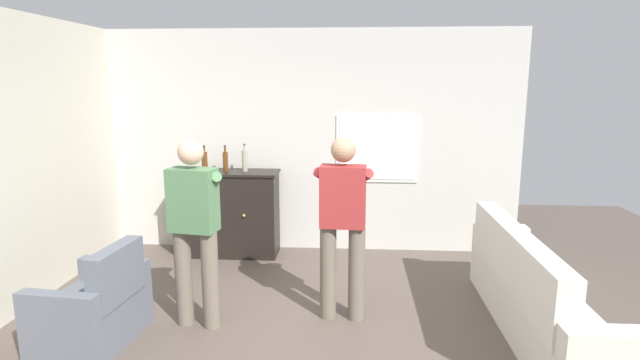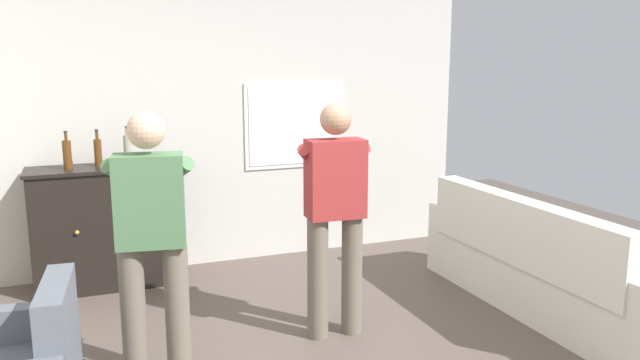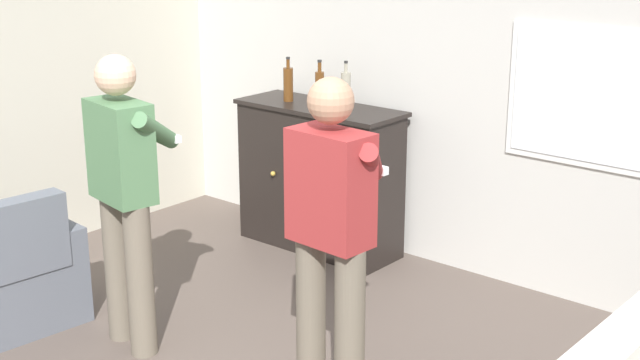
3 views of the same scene
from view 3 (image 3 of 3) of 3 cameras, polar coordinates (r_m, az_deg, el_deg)
wall_back_with_window at (r=5.96m, az=10.09°, el=6.99°), size 5.20×0.15×2.80m
armchair at (r=5.62m, az=-19.82°, el=-6.25°), size 0.72×0.94×0.85m
sideboard_cabinet at (r=6.47m, az=-0.03°, el=0.17°), size 1.25×0.49×1.07m
bottle_wine_green at (r=6.19m, az=1.66°, el=5.78°), size 0.07×0.07×0.34m
bottle_liquor_amber at (r=6.35m, az=-0.03°, el=5.99°), size 0.06×0.06×0.32m
bottle_spirits_clear at (r=6.46m, az=-2.05°, el=6.19°), size 0.07×0.07×0.32m
person_standing_left at (r=4.99m, az=-12.38°, el=-0.57°), size 0.55×0.51×1.68m
person_standing_right at (r=4.25m, az=0.77°, el=-3.25°), size 0.56×0.49×1.68m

